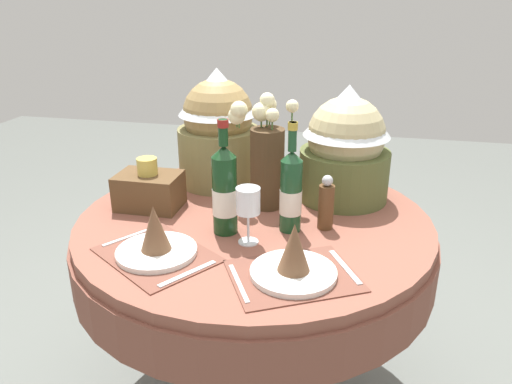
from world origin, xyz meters
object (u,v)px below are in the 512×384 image
Objects in this scene: place_setting_right at (294,261)px; woven_basket_side_left at (150,189)px; wine_bottle_left at (291,191)px; wine_glass_right at (248,202)px; dining_table at (254,248)px; place_setting_left at (156,241)px; pepper_mill at (326,204)px; wine_bottle_centre at (225,190)px; gift_tub_back_left at (218,124)px; gift_tub_back_right at (346,142)px; flower_vase at (265,156)px.

place_setting_right is 1.89× the size of woven_basket_side_left.
wine_bottle_left is 1.98× the size of wine_glass_right.
place_setting_left is (-0.22, -0.33, 0.17)m from dining_table.
dining_table is at bearing 118.01° from place_setting_right.
wine_bottle_centre is at bearing -162.87° from pepper_mill.
gift_tub_back_left reaches higher than place_setting_left.
wine_glass_right is at bearing 134.93° from place_setting_right.
wine_bottle_centre is 0.33m from pepper_mill.
gift_tub_back_right is (0.29, 0.24, 0.35)m from dining_table.
dining_table is 5.57× the size of woven_basket_side_left.
place_setting_left is 0.45m from wine_bottle_left.
wine_bottle_left reaches higher than woven_basket_side_left.
place_setting_right is 0.63m from gift_tub_back_right.
wine_bottle_left is at bearing -161.08° from pepper_mill.
gift_tub_back_left reaches higher than pepper_mill.
flower_vase is at bearing -154.52° from gift_tub_back_right.
flower_vase reaches higher than wine_glass_right.
woven_basket_side_left is at bearing 171.50° from wine_bottle_left.
flower_vase is 0.26m from wine_bottle_centre.
pepper_mill is at bearing 18.92° from wine_bottle_left.
pepper_mill is at bearing 79.72° from place_setting_right.
place_setting_right is 0.91× the size of gift_tub_back_left.
place_setting_right is (0.19, -0.36, 0.17)m from dining_table.
place_setting_left is 1.91× the size of woven_basket_side_left.
gift_tub_back_left is 0.51m from gift_tub_back_right.
gift_tub_back_right is (0.04, 0.27, 0.14)m from pepper_mill.
wine_glass_right is (0.09, -0.06, -0.01)m from wine_bottle_centre.
pepper_mill is 0.40× the size of gift_tub_back_left.
wine_glass_right is at bearing -121.77° from gift_tub_back_right.
place_setting_left is 0.42m from place_setting_right.
flower_vase is 0.23m from wine_bottle_left.
pepper_mill is at bearing 34.59° from wine_glass_right.
place_setting_right is 1.17× the size of wine_bottle_left.
wine_bottle_centre is 0.36m from woven_basket_side_left.
wine_glass_right reaches higher than place_setting_left.
wine_bottle_left is 0.36m from gift_tub_back_right.
wine_bottle_left is 0.16m from wine_glass_right.
dining_table is at bearing 97.18° from wine_glass_right.
wine_bottle_left is at bearing -8.50° from woven_basket_side_left.
dining_table is 2.96× the size of place_setting_right.
gift_tub_back_right reaches higher than flower_vase.
pepper_mill reaches higher than dining_table.
gift_tub_back_left reaches higher than wine_glass_right.
gift_tub_back_left is (-0.24, 0.49, 0.11)m from wine_glass_right.
place_setting_right is 0.80m from gift_tub_back_left.
wine_bottle_centre is at bearing 138.73° from place_setting_right.
flower_vase is at bearing 81.57° from dining_table.
dining_table is at bearing -54.77° from gift_tub_back_left.
gift_tub_back_left reaches higher than flower_vase.
wine_bottle_centre reaches higher than wine_glass_right.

